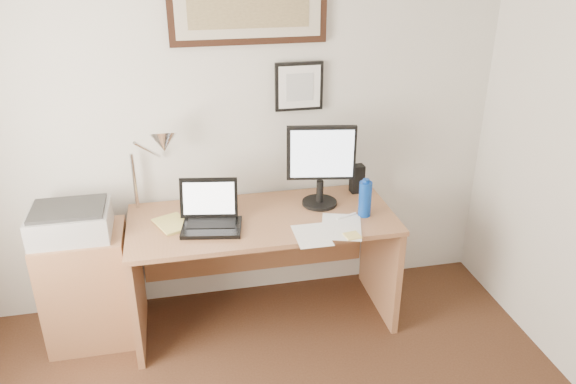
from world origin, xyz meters
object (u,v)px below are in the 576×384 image
object	(u,v)px
side_cabinet	(88,287)
book	(159,228)
lcd_monitor	(321,162)
laptop	(211,217)
water_bottle	(365,199)
desk	(261,244)
printer	(70,222)

from	to	relation	value
side_cabinet	book	world-z (taller)	book
book	lcd_monitor	world-z (taller)	lcd_monitor
book	laptop	world-z (taller)	laptop
water_bottle	laptop	distance (m)	0.92
laptop	lcd_monitor	bearing A→B (deg)	11.02
book	water_bottle	bearing A→B (deg)	-3.59
side_cabinet	book	xyz separation A→B (m)	(0.46, -0.07, 0.39)
desk	lcd_monitor	size ratio (longest dim) A/B	3.08
desk	side_cabinet	bearing A→B (deg)	-178.11
side_cabinet	lcd_monitor	bearing A→B (deg)	1.83
side_cabinet	desk	xyz separation A→B (m)	(1.07, 0.04, 0.15)
water_bottle	laptop	xyz separation A→B (m)	(-0.92, 0.06, -0.05)
water_bottle	desk	size ratio (longest dim) A/B	0.14
desk	printer	distance (m)	1.14
side_cabinet	laptop	world-z (taller)	laptop
water_bottle	lcd_monitor	size ratio (longest dim) A/B	0.42
side_cabinet	lcd_monitor	xyz separation A→B (m)	(1.45, 0.05, 0.68)
desk	lcd_monitor	xyz separation A→B (m)	(0.38, 0.01, 0.53)
lcd_monitor	water_bottle	bearing A→B (deg)	-40.88
water_bottle	desk	bearing A→B (deg)	163.19
desk	printer	size ratio (longest dim) A/B	3.64
lcd_monitor	book	bearing A→B (deg)	-173.17
laptop	side_cabinet	bearing A→B (deg)	173.34
side_cabinet	water_bottle	xyz separation A→B (m)	(1.68, -0.15, 0.49)
desk	laptop	distance (m)	0.44
side_cabinet	desk	size ratio (longest dim) A/B	0.46
desk	lcd_monitor	bearing A→B (deg)	1.68
lcd_monitor	laptop	bearing A→B (deg)	-168.98
water_bottle	lcd_monitor	xyz separation A→B (m)	(-0.23, 0.20, 0.18)
laptop	printer	size ratio (longest dim) A/B	0.85
laptop	water_bottle	bearing A→B (deg)	-3.75
book	printer	size ratio (longest dim) A/B	0.52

